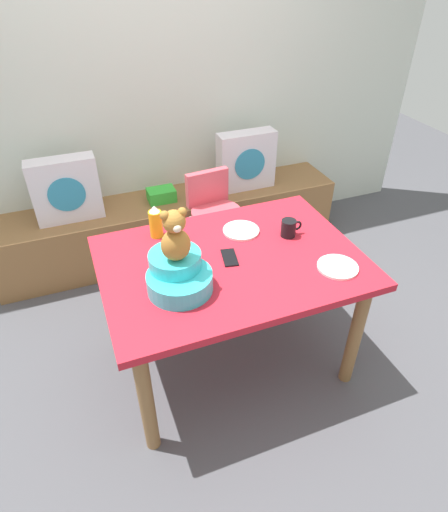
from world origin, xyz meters
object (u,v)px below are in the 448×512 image
(teddy_bear, at_px, (175,237))
(pillow_floral_left, at_px, (66,190))
(highchair, at_px, (216,215))
(cell_phone, at_px, (229,258))
(book_stack, at_px, (161,195))
(dining_table, at_px, (231,275))
(infant_seat_teal, at_px, (178,275))
(coffee_mug, at_px, (289,228))
(dinner_plate_far, at_px, (241,230))
(ketchup_bottle, at_px, (156,222))
(pillow_floral_right, at_px, (246,161))
(dinner_plate_near, at_px, (338,267))

(teddy_bear, bearing_deg, pillow_floral_left, 107.38)
(highchair, bearing_deg, cell_phone, -105.01)
(book_stack, bearing_deg, teddy_bear, -100.19)
(book_stack, xyz_separation_m, dining_table, (0.07, -1.21, 0.13))
(infant_seat_teal, relative_size, coffee_mug, 2.75)
(teddy_bear, height_order, dinner_plate_far, teddy_bear)
(ketchup_bottle, distance_m, coffee_mug, 0.71)
(dinner_plate_far, bearing_deg, coffee_mug, -30.37)
(pillow_floral_right, distance_m, coffee_mug, 1.14)
(dining_table, distance_m, highchair, 0.81)
(highchair, xyz_separation_m, dinner_plate_far, (-0.05, -0.56, 0.22))
(infant_seat_teal, height_order, ketchup_bottle, ketchup_bottle)
(pillow_floral_right, bearing_deg, pillow_floral_left, 180.00)
(book_stack, distance_m, dining_table, 1.22)
(pillow_floral_left, height_order, coffee_mug, pillow_floral_left)
(dining_table, xyz_separation_m, cell_phone, (-0.01, 0.01, 0.11))
(pillow_floral_right, relative_size, dinner_plate_far, 2.20)
(book_stack, xyz_separation_m, cell_phone, (0.06, -1.20, 0.24))
(pillow_floral_left, xyz_separation_m, cell_phone, (0.71, -1.18, 0.06))
(dinner_plate_near, relative_size, dinner_plate_far, 1.00)
(book_stack, bearing_deg, ketchup_bottle, -104.73)
(pillow_floral_left, relative_size, book_stack, 2.20)
(infant_seat_teal, distance_m, coffee_mug, 0.70)
(highchair, distance_m, teddy_bear, 1.14)
(pillow_floral_right, height_order, infant_seat_teal, same)
(highchair, distance_m, infant_seat_teal, 1.06)
(infant_seat_teal, distance_m, ketchup_bottle, 0.45)
(pillow_floral_left, height_order, pillow_floral_right, same)
(pillow_floral_right, xyz_separation_m, dining_table, (-0.60, -1.19, -0.04))
(dinner_plate_far, bearing_deg, pillow_floral_right, 64.92)
(coffee_mug, bearing_deg, pillow_floral_left, 134.31)
(cell_phone, bearing_deg, dinner_plate_near, 161.67)
(book_stack, relative_size, dinner_plate_far, 1.00)
(cell_phone, bearing_deg, infant_seat_teal, 33.60)
(pillow_floral_left, bearing_deg, highchair, -24.47)
(pillow_floral_left, bearing_deg, cell_phone, -59.13)
(dinner_plate_near, bearing_deg, teddy_bear, 169.39)
(pillow_floral_left, relative_size, ketchup_bottle, 2.38)
(infant_seat_teal, bearing_deg, dinner_plate_near, -10.65)
(pillow_floral_right, bearing_deg, dinner_plate_far, -115.08)
(infant_seat_teal, xyz_separation_m, teddy_bear, (-0.00, -0.00, 0.21))
(book_stack, distance_m, highchair, 0.51)
(ketchup_bottle, xyz_separation_m, cell_phone, (0.29, -0.33, -0.08))
(infant_seat_teal, bearing_deg, coffee_mug, 16.48)
(pillow_floral_left, bearing_deg, book_stack, 1.85)
(ketchup_bottle, bearing_deg, dinner_plate_near, -38.39)
(book_stack, height_order, cell_phone, cell_phone)
(dining_table, bearing_deg, teddy_bear, -159.67)
(book_stack, bearing_deg, highchair, -58.62)
(highchair, relative_size, coffee_mug, 6.58)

